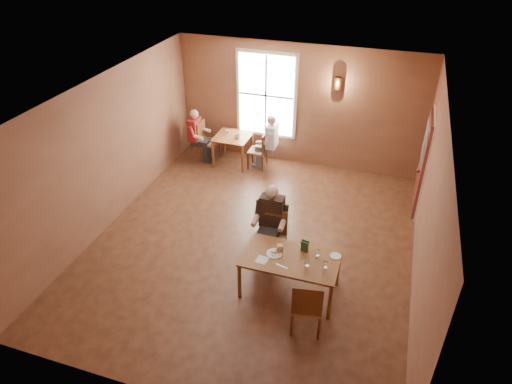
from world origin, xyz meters
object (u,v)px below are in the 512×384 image
(chair_empty, at_px, (307,304))
(chair_diner_white, at_px, (258,150))
(second_table, at_px, (233,150))
(chair_diner_maroon, at_px, (209,141))
(diner_maroon, at_px, (208,136))
(diner_main, at_px, (272,231))
(chair_diner_main, at_px, (272,240))
(main_table, at_px, (290,275))
(diner_white, at_px, (259,143))

(chair_empty, relative_size, chair_diner_white, 1.09)
(second_table, bearing_deg, chair_diner_maroon, 180.00)
(chair_empty, bearing_deg, diner_maroon, 118.32)
(diner_main, xyz_separation_m, chair_empty, (0.94, -1.31, -0.20))
(chair_diner_main, height_order, chair_diner_maroon, chair_diner_maroon)
(main_table, xyz_separation_m, chair_diner_maroon, (-3.15, 3.99, 0.14))
(second_table, distance_m, diner_maroon, 0.73)
(chair_diner_main, xyz_separation_m, chair_empty, (0.94, -1.34, 0.01))
(chair_diner_main, distance_m, chair_diner_white, 3.60)
(chair_diner_white, height_order, chair_diner_maroon, chair_diner_maroon)
(chair_diner_main, distance_m, diner_white, 3.59)
(second_table, relative_size, diner_maroon, 0.65)
(chair_diner_main, relative_size, chair_diner_maroon, 0.98)
(chair_diner_white, bearing_deg, main_table, -155.11)
(chair_diner_maroon, xyz_separation_m, diner_maroon, (-0.03, 0.00, 0.14))
(diner_white, bearing_deg, diner_main, -158.59)
(diner_main, bearing_deg, chair_diner_main, -90.00)
(chair_empty, xyz_separation_m, diner_white, (-2.26, 4.68, 0.16))
(diner_main, relative_size, chair_diner_white, 1.51)
(chair_empty, relative_size, chair_diner_maroon, 1.00)
(second_table, xyz_separation_m, diner_maroon, (-0.68, 0.00, 0.28))
(chair_diner_main, height_order, diner_white, diner_white)
(chair_diner_main, relative_size, chair_diner_white, 1.07)
(main_table, height_order, diner_maroon, diner_maroon)
(diner_main, distance_m, second_table, 3.93)
(second_table, xyz_separation_m, diner_white, (0.68, 0.00, 0.29))
(chair_empty, xyz_separation_m, second_table, (-2.94, 4.68, -0.13))
(chair_diner_main, relative_size, diner_white, 0.75)
(diner_main, xyz_separation_m, diner_maroon, (-2.68, 3.37, -0.05))
(chair_empty, bearing_deg, diner_main, 116.26)
(diner_main, distance_m, chair_empty, 1.63)
(chair_diner_maroon, bearing_deg, chair_diner_white, 90.00)
(chair_empty, height_order, second_table, chair_empty)
(main_table, bearing_deg, diner_maroon, 128.57)
(diner_white, bearing_deg, diner_maroon, 90.00)
(chair_diner_maroon, bearing_deg, diner_maroon, -90.00)
(chair_empty, xyz_separation_m, diner_maroon, (-3.62, 4.68, 0.15))
(main_table, distance_m, chair_diner_maroon, 5.08)
(chair_empty, relative_size, diner_maroon, 0.78)
(chair_diner_white, bearing_deg, chair_diner_maroon, 90.00)
(diner_main, xyz_separation_m, diner_white, (-1.32, 3.37, -0.04))
(main_table, relative_size, chair_empty, 1.55)
(chair_diner_main, height_order, diner_main, diner_main)
(chair_empty, height_order, chair_diner_white, chair_empty)
(chair_empty, bearing_deg, diner_white, 106.37)
(chair_diner_white, height_order, diner_white, diner_white)
(chair_diner_white, bearing_deg, diner_main, -158.15)
(chair_empty, distance_m, diner_white, 5.20)
(main_table, distance_m, diner_white, 4.39)
(chair_diner_main, xyz_separation_m, second_table, (-2.00, 3.34, -0.13))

